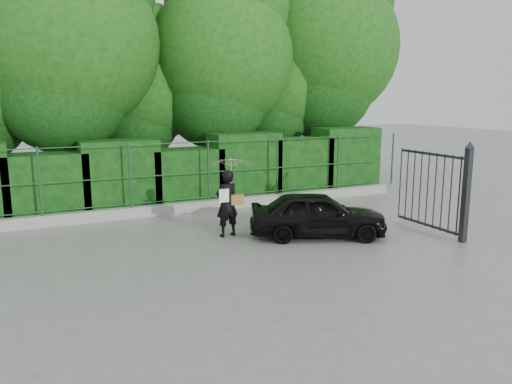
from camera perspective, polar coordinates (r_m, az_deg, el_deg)
name	(u,v)px	position (r m, az deg, el deg)	size (l,w,h in m)	color
ground	(263,254)	(10.87, 0.83, -7.06)	(80.00, 80.00, 0.00)	gray
kerb	(196,206)	(14.87, -6.83, -1.65)	(14.00, 0.25, 0.30)	#9E9E99
fence	(203,171)	(14.75, -6.11, 2.42)	(14.13, 0.06, 1.80)	#1A4721
hedge	(188,172)	(15.68, -7.73, 2.24)	(14.20, 1.20, 2.26)	black
trees	(195,59)	(18.00, -7.00, 14.81)	(17.10, 6.15, 8.08)	black
gate	(450,189)	(12.73, 21.31, 0.34)	(0.22, 2.33, 2.36)	#26262C
woman	(230,184)	(12.02, -2.95, 0.91)	(1.01, 1.02, 1.92)	black
car	(318,214)	(12.10, 7.06, -2.55)	(1.31, 3.26, 1.11)	black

